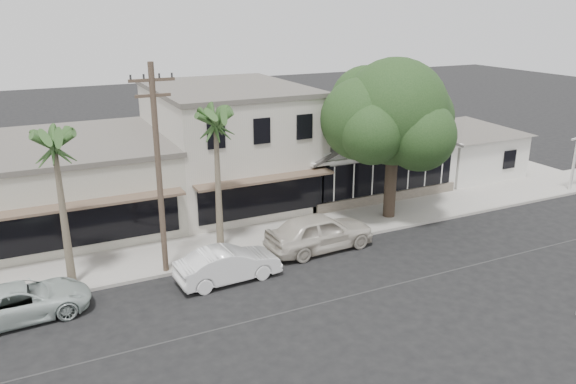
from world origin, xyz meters
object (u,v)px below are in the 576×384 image
utility_pole (158,167)px  car_1 (228,264)px  car_0 (320,232)px  car_2 (22,301)px  shade_tree (391,114)px

utility_pole → car_1: utility_pole is taller
car_0 → car_2: bearing=90.1°
car_0 → car_2: car_0 is taller
car_1 → car_0: bearing=-80.6°
car_1 → shade_tree: (10.32, 3.35, 4.96)m
utility_pole → car_1: (2.22, -1.78, -4.06)m
car_1 → shade_tree: 11.93m
car_2 → car_1: bearing=-96.9°
car_0 → car_1: bearing=100.0°
car_1 → utility_pole: bearing=47.9°
shade_tree → utility_pole: bearing=-172.9°
car_0 → car_2: (-12.87, -0.66, -0.23)m
car_0 → shade_tree: (5.32, 2.21, 4.79)m
car_0 → car_2: 12.89m
utility_pole → car_0: bearing=-5.1°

